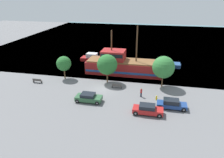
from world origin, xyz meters
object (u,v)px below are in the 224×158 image
at_px(parked_car_curb_mid, 172,104).
at_px(fire_hydrant, 156,98).
at_px(pirate_ship, 124,65).
at_px(parked_car_curb_rear, 148,109).
at_px(moored_boat_outer, 93,58).
at_px(pedestrian_walking_near, 141,93).
at_px(bench_promenade_east, 37,81).
at_px(moored_boat_dockside, 166,64).
at_px(parked_car_curb_front, 89,98).
at_px(bench_promenade_west, 117,86).

height_order(parked_car_curb_mid, fire_hydrant, parked_car_curb_mid).
bearing_deg(pirate_ship, parked_car_curb_rear, -68.83).
bearing_deg(parked_car_curb_rear, parked_car_curb_mid, 35.64).
height_order(pirate_ship, parked_car_curb_mid, pirate_ship).
height_order(moored_boat_outer, pedestrian_walking_near, moored_boat_outer).
height_order(moored_boat_outer, fire_hydrant, moored_boat_outer).
distance_m(parked_car_curb_rear, bench_promenade_east, 22.34).
bearing_deg(moored_boat_dockside, parked_car_curb_front, -120.92).
distance_m(pirate_ship, moored_boat_outer, 11.45).
bearing_deg(bench_promenade_west, fire_hydrant, -24.02).
bearing_deg(bench_promenade_west, pedestrian_walking_near, -29.29).
bearing_deg(bench_promenade_east, fire_hydrant, -6.13).
relative_size(parked_car_curb_mid, parked_car_curb_rear, 1.02).
height_order(parked_car_curb_rear, pedestrian_walking_near, pedestrian_walking_near).
xyz_separation_m(parked_car_curb_rear, fire_hydrant, (1.13, 4.62, -0.31)).
xyz_separation_m(pirate_ship, fire_hydrant, (7.17, -10.99, -1.37)).
xyz_separation_m(parked_car_curb_rear, bench_promenade_west, (-5.94, 7.77, -0.28)).
height_order(moored_boat_dockside, pedestrian_walking_near, moored_boat_dockside).
height_order(moored_boat_outer, bench_promenade_west, moored_boat_outer).
height_order(pirate_ship, parked_car_curb_rear, pirate_ship).
height_order(moored_boat_dockside, bench_promenade_west, moored_boat_dockside).
relative_size(parked_car_curb_front, pedestrian_walking_near, 2.66).
bearing_deg(parked_car_curb_mid, bench_promenade_east, 169.38).
relative_size(fire_hydrant, bench_promenade_west, 0.44).
bearing_deg(moored_boat_outer, fire_hydrant, -48.76).
distance_m(fire_hydrant, bench_promenade_west, 7.74).
xyz_separation_m(parked_car_curb_front, fire_hydrant, (10.48, 2.77, -0.28)).
xyz_separation_m(parked_car_curb_mid, fire_hydrant, (-2.23, 2.21, -0.30)).
bearing_deg(parked_car_curb_mid, pirate_ship, 125.48).
bearing_deg(moored_boat_outer, bench_promenade_west, -59.42).
relative_size(bench_promenade_east, pedestrian_walking_near, 1.15).
bearing_deg(fire_hydrant, parked_car_curb_mid, -44.66).
bearing_deg(parked_car_curb_rear, bench_promenade_west, 127.41).
bearing_deg(bench_promenade_west, parked_car_curb_front, -119.90).
bearing_deg(pedestrian_walking_near, parked_car_curb_mid, -30.54).
relative_size(moored_boat_outer, bench_promenade_west, 3.62).
distance_m(parked_car_curb_front, fire_hydrant, 10.84).
bearing_deg(bench_promenade_west, moored_boat_outer, 120.58).
bearing_deg(fire_hydrant, pedestrian_walking_near, 166.68).
xyz_separation_m(bench_promenade_east, bench_promenade_west, (15.27, 0.75, -0.00)).
xyz_separation_m(fire_hydrant, pedestrian_walking_near, (-2.52, 0.60, 0.36)).
xyz_separation_m(parked_car_curb_front, bench_promenade_east, (-11.86, 5.17, -0.25)).
xyz_separation_m(moored_boat_dockside, parked_car_curb_front, (-12.16, -20.31, 0.03)).
bearing_deg(moored_boat_dockside, fire_hydrant, -95.49).
bearing_deg(moored_boat_outer, pedestrian_walking_near, -52.63).
distance_m(parked_car_curb_front, bench_promenade_west, 6.83).
bearing_deg(parked_car_curb_front, parked_car_curb_rear, -11.18).
distance_m(pirate_ship, bench_promenade_west, 7.95).
distance_m(moored_boat_outer, parked_car_curb_rear, 27.24).
distance_m(parked_car_curb_mid, fire_hydrant, 3.15).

